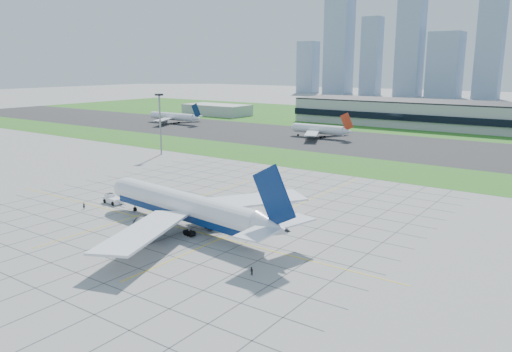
{
  "coord_description": "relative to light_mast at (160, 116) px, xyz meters",
  "views": [
    {
      "loc": [
        84.65,
        -82.48,
        37.34
      ],
      "look_at": [
        5.86,
        28.18,
        7.0
      ],
      "focal_mm": 35.0,
      "sensor_mm": 36.0,
      "label": 1
    }
  ],
  "objects": [
    {
      "name": "distant_jet_1",
      "position": [
        31.52,
        82.91,
        -11.7
      ],
      "size": [
        33.54,
        42.66,
        14.08
      ],
      "color": "white",
      "rests_on": "ground"
    },
    {
      "name": "asphalt_taxiway",
      "position": [
        70.0,
        80.0,
        -16.15
      ],
      "size": [
        700.0,
        75.0,
        0.04
      ],
      "primitive_type": "cube",
      "color": "#383838",
      "rests_on": "ground"
    },
    {
      "name": "distant_jet_0",
      "position": [
        -77.33,
        85.83,
        -11.69
      ],
      "size": [
        42.37,
        42.66,
        14.08
      ],
      "color": "white",
      "rests_on": "ground"
    },
    {
      "name": "pushback_tug",
      "position": [
        45.27,
        -62.24,
        -15.07
      ],
      "size": [
        9.05,
        3.71,
        2.49
      ],
      "rotation": [
        0.0,
        0.0,
        -0.11
      ],
      "color": "white",
      "rests_on": "ground"
    },
    {
      "name": "apron_markings",
      "position": [
        70.43,
        -53.91,
        -16.17
      ],
      "size": [
        120.0,
        130.0,
        0.03
      ],
      "color": "#474744",
      "rests_on": "ground"
    },
    {
      "name": "airliner",
      "position": [
        76.99,
        -66.28,
        -11.03
      ],
      "size": [
        59.78,
        60.27,
        18.84
      ],
      "rotation": [
        0.0,
        0.0,
        -0.11
      ],
      "color": "white",
      "rests_on": "ground"
    },
    {
      "name": "crew_near",
      "position": [
        43.94,
        -70.51,
        -15.32
      ],
      "size": [
        0.68,
        0.75,
        1.73
      ],
      "primitive_type": "imported",
      "rotation": [
        0.0,
        0.0,
        1.03
      ],
      "color": "black",
      "rests_on": "ground"
    },
    {
      "name": "grass_median",
      "position": [
        70.0,
        25.0,
        -16.16
      ],
      "size": [
        700.0,
        35.0,
        0.04
      ],
      "primitive_type": "cube",
      "color": "#346F1F",
      "rests_on": "ground"
    },
    {
      "name": "grass_far",
      "position": [
        70.0,
        190.0,
        -16.16
      ],
      "size": [
        700.0,
        145.0,
        0.04
      ],
      "primitive_type": "cube",
      "color": "#346F1F",
      "rests_on": "ground"
    },
    {
      "name": "ground",
      "position": [
        70.0,
        -65.0,
        -16.18
      ],
      "size": [
        1400.0,
        1400.0,
        0.0
      ],
      "primitive_type": "plane",
      "color": "#989793",
      "rests_on": "ground"
    },
    {
      "name": "crew_far",
      "position": [
        105.04,
        -79.23,
        -15.39
      ],
      "size": [
        0.97,
        0.9,
        1.59
      ],
      "primitive_type": "imported",
      "rotation": [
        0.0,
        0.0,
        -0.51
      ],
      "color": "#2A231C",
      "rests_on": "ground"
    },
    {
      "name": "service_block",
      "position": [
        -90.0,
        145.0,
        -12.18
      ],
      "size": [
        50.0,
        25.0,
        8.0
      ],
      "primitive_type": "cube",
      "color": "#B7B7B2",
      "rests_on": "ground"
    },
    {
      "name": "light_mast",
      "position": [
        0.0,
        0.0,
        0.0
      ],
      "size": [
        2.5,
        2.5,
        25.6
      ],
      "color": "gray",
      "rests_on": "ground"
    }
  ]
}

